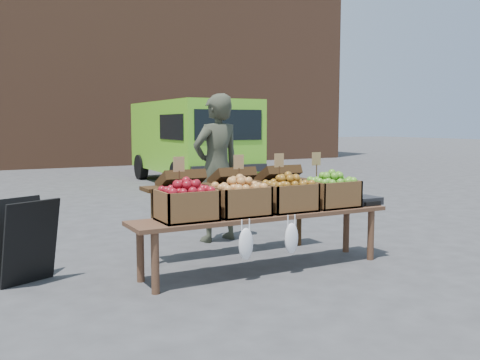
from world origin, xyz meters
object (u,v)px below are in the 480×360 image
chalkboard_sign (25,241)px  crate_russet_pears (240,201)px  back_table (232,208)px  display_bench (264,242)px  delivery_van (192,143)px  crate_red_apples (288,197)px  crate_green_apples (332,194)px  weighing_scale (362,200)px  vendor (217,168)px  crate_golden_apples (186,205)px

chalkboard_sign → crate_russet_pears: bearing=-43.6°
back_table → display_bench: bearing=-91.4°
delivery_van → crate_red_apples: delivery_van is taller
crate_green_apples → weighing_scale: 0.44m
vendor → crate_red_apples: (0.09, -1.42, -0.19)m
delivery_van → back_table: bearing=-108.6°
back_table → crate_red_apples: back_table is taller
back_table → crate_green_apples: back_table is taller
chalkboard_sign → crate_russet_pears: crate_russet_pears is taller
display_bench → crate_red_apples: bearing=0.0°
crate_golden_apples → crate_green_apples: same height
display_bench → crate_green_apples: 0.93m
delivery_van → crate_golden_apples: size_ratio=8.75×
back_table → crate_red_apples: size_ratio=4.20×
back_table → crate_golden_apples: (-0.84, -0.72, 0.19)m
vendor → crate_golden_apples: (-1.01, -1.42, -0.19)m
chalkboard_sign → back_table: size_ratio=0.37×
crate_golden_apples → weighing_scale: (2.08, 0.00, -0.10)m
crate_red_apples → crate_green_apples: 0.55m
vendor → back_table: bearing=67.7°
vendor → display_bench: size_ratio=0.67×
delivery_van → crate_golden_apples: bearing=-112.4°
vendor → chalkboard_sign: vendor is taller
crate_green_apples → delivery_van: bearing=77.5°
vendor → back_table: 0.82m
chalkboard_sign → crate_red_apples: 2.51m
delivery_van → crate_green_apples: 7.72m
crate_russet_pears → crate_red_apples: bearing=0.0°
vendor → crate_red_apples: 1.44m
back_table → crate_russet_pears: 0.80m
crate_green_apples → display_bench: bearing=180.0°
display_bench → crate_golden_apples: crate_golden_apples is taller
crate_russet_pears → weighing_scale: size_ratio=1.47×
back_table → crate_russet_pears: size_ratio=4.20×
crate_green_apples → crate_golden_apples: bearing=180.0°
chalkboard_sign → back_table: (2.14, 0.06, 0.13)m
back_table → crate_golden_apples: 1.12m
vendor → weighing_scale: 1.81m
crate_green_apples → vendor: bearing=114.4°
crate_russet_pears → display_bench: bearing=0.0°
weighing_scale → crate_golden_apples: bearing=180.0°
delivery_van → vendor: bearing=-109.3°
display_bench → weighing_scale: (1.25, 0.00, 0.33)m
crate_russet_pears → vendor: bearing=72.3°
crate_golden_apples → weighing_scale: crate_golden_apples is taller
crate_golden_apples → crate_red_apples: bearing=0.0°
back_table → crate_red_apples: 0.79m
chalkboard_sign → vendor: bearing=-5.6°
chalkboard_sign → display_bench: (2.12, -0.66, -0.11)m
delivery_van → chalkboard_sign: delivery_van is taller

